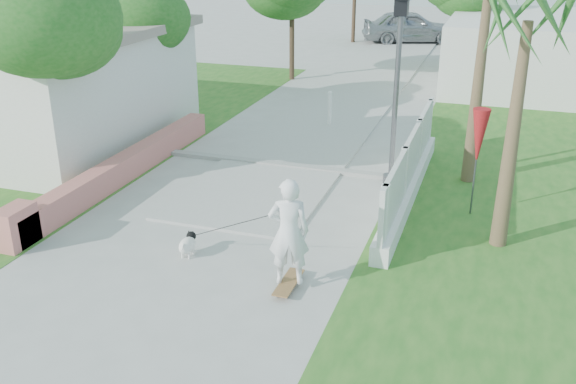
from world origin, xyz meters
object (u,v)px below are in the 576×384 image
at_px(skateboarder, 248,228).
at_px(dog, 188,244).
at_px(parked_car, 410,27).
at_px(street_lamp, 397,85).
at_px(bollard, 330,107).
at_px(patio_umbrella, 479,138).

xyz_separation_m(skateboarder, dog, (-1.32, 0.27, -0.65)).
bearing_deg(parked_car, street_lamp, 167.63).
bearing_deg(bollard, patio_umbrella, -50.09).
bearing_deg(parked_car, skateboarder, 162.70).
bearing_deg(skateboarder, street_lamp, -125.10).
bearing_deg(patio_umbrella, dog, -143.39).
distance_m(bollard, patio_umbrella, 7.25).
xyz_separation_m(street_lamp, parked_car, (-2.76, 21.22, -1.57)).
height_order(patio_umbrella, parked_car, patio_umbrella).
distance_m(skateboarder, parked_car, 26.12).
bearing_deg(street_lamp, skateboarder, -108.49).
distance_m(patio_umbrella, skateboarder, 5.30).
distance_m(bollard, parked_car, 16.72).
bearing_deg(dog, patio_umbrella, 31.07).
relative_size(street_lamp, patio_umbrella, 1.93).
distance_m(bollard, dog, 9.12).
xyz_separation_m(patio_umbrella, dog, (-4.85, -3.61, -1.46)).
xyz_separation_m(street_lamp, patio_umbrella, (1.90, -1.00, -0.74)).
height_order(bollard, dog, bollard).
relative_size(street_lamp, bollard, 4.07).
height_order(street_lamp, parked_car, street_lamp).
bearing_deg(bollard, skateboarder, -83.49).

